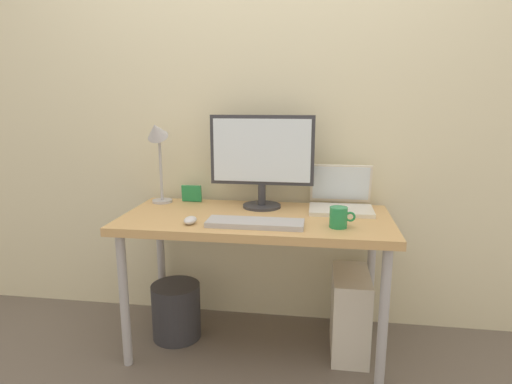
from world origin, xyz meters
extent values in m
plane|color=#665B51|center=(0.00, 0.00, 0.00)|extent=(6.00, 6.00, 0.00)
cube|color=beige|center=(0.00, 0.37, 1.30)|extent=(4.40, 0.04, 2.60)
cube|color=tan|center=(0.00, 0.00, 0.69)|extent=(1.31, 0.61, 0.04)
cylinder|color=#B2B2B7|center=(-0.60, -0.25, 0.33)|extent=(0.04, 0.04, 0.67)
cylinder|color=#B2B2B7|center=(0.60, -0.25, 0.33)|extent=(0.04, 0.04, 0.67)
cylinder|color=#B2B2B7|center=(-0.60, 0.25, 0.33)|extent=(0.04, 0.04, 0.67)
cylinder|color=#B2B2B7|center=(0.60, 0.25, 0.33)|extent=(0.04, 0.04, 0.67)
cylinder|color=#333338|center=(0.01, 0.18, 0.72)|extent=(0.20, 0.20, 0.01)
cylinder|color=#333338|center=(0.01, 0.18, 0.78)|extent=(0.04, 0.04, 0.11)
cube|color=#333338|center=(0.01, 0.18, 1.01)|extent=(0.54, 0.03, 0.36)
cube|color=white|center=(0.01, 0.16, 1.01)|extent=(0.50, 0.01, 0.32)
cube|color=silver|center=(0.42, 0.14, 0.72)|extent=(0.32, 0.22, 0.02)
cube|color=silver|center=(0.42, 0.27, 0.83)|extent=(0.32, 0.06, 0.21)
cube|color=white|center=(0.42, 0.26, 0.83)|extent=(0.30, 0.05, 0.18)
cylinder|color=#B2B2B7|center=(-0.56, 0.21, 0.72)|extent=(0.11, 0.11, 0.01)
cylinder|color=#B2B2B7|center=(-0.56, 0.21, 0.90)|extent=(0.02, 0.02, 0.35)
cone|color=#B2B2B7|center=(-0.56, 0.17, 1.11)|extent=(0.11, 0.14, 0.13)
cube|color=#B2B2B7|center=(0.02, -0.17, 0.72)|extent=(0.44, 0.14, 0.02)
ellipsoid|color=silver|center=(-0.28, -0.18, 0.73)|extent=(0.06, 0.09, 0.03)
cylinder|color=#268C4C|center=(0.39, -0.14, 0.76)|extent=(0.08, 0.08, 0.09)
torus|color=#268C4C|center=(0.44, -0.14, 0.76)|extent=(0.05, 0.01, 0.05)
cube|color=#268C4C|center=(-0.40, 0.24, 0.76)|extent=(0.11, 0.02, 0.09)
cube|color=silver|center=(0.48, 0.03, 0.21)|extent=(0.18, 0.36, 0.42)
cylinder|color=#333338|center=(-0.44, 0.03, 0.15)|extent=(0.26, 0.26, 0.30)
camera|label=1|loc=(0.29, -2.01, 1.27)|focal=30.11mm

